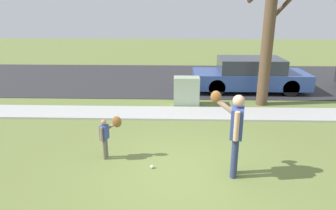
{
  "coord_description": "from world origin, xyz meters",
  "views": [
    {
      "loc": [
        -0.15,
        -5.56,
        3.28
      ],
      "look_at": [
        -0.37,
        1.46,
        1.0
      ],
      "focal_mm": 32.45,
      "sensor_mm": 36.0,
      "label": 1
    }
  ],
  "objects_px": {
    "person_adult": "(235,127)",
    "person_child": "(108,131)",
    "baseball": "(152,167)",
    "street_tree_near": "(269,23)",
    "parked_wagon_blue": "(250,75)",
    "utility_cabinet": "(186,91)"
  },
  "relations": [
    {
      "from": "person_adult",
      "to": "person_child",
      "type": "distance_m",
      "value": 2.75
    },
    {
      "from": "person_child",
      "to": "baseball",
      "type": "relative_size",
      "value": 13.35
    },
    {
      "from": "street_tree_near",
      "to": "parked_wagon_blue",
      "type": "distance_m",
      "value": 2.77
    },
    {
      "from": "person_child",
      "to": "parked_wagon_blue",
      "type": "relative_size",
      "value": 0.22
    },
    {
      "from": "person_adult",
      "to": "person_child",
      "type": "height_order",
      "value": "person_adult"
    },
    {
      "from": "person_child",
      "to": "street_tree_near",
      "type": "xyz_separation_m",
      "value": [
        4.49,
        4.12,
        2.13
      ]
    },
    {
      "from": "street_tree_near",
      "to": "parked_wagon_blue",
      "type": "relative_size",
      "value": 1.16
    },
    {
      "from": "utility_cabinet",
      "to": "parked_wagon_blue",
      "type": "distance_m",
      "value": 3.25
    },
    {
      "from": "baseball",
      "to": "utility_cabinet",
      "type": "height_order",
      "value": "utility_cabinet"
    },
    {
      "from": "street_tree_near",
      "to": "parked_wagon_blue",
      "type": "bearing_deg",
      "value": 92.17
    },
    {
      "from": "utility_cabinet",
      "to": "street_tree_near",
      "type": "distance_m",
      "value": 3.5
    },
    {
      "from": "street_tree_near",
      "to": "baseball",
      "type": "bearing_deg",
      "value": -127.45
    },
    {
      "from": "baseball",
      "to": "street_tree_near",
      "type": "relative_size",
      "value": 0.01
    },
    {
      "from": "person_child",
      "to": "baseball",
      "type": "xyz_separation_m",
      "value": [
        1.0,
        -0.44,
        -0.61
      ]
    },
    {
      "from": "person_child",
      "to": "baseball",
      "type": "distance_m",
      "value": 1.25
    },
    {
      "from": "baseball",
      "to": "person_child",
      "type": "bearing_deg",
      "value": 155.99
    },
    {
      "from": "person_adult",
      "to": "street_tree_near",
      "type": "distance_m",
      "value": 5.39
    },
    {
      "from": "person_adult",
      "to": "person_child",
      "type": "xyz_separation_m",
      "value": [
        -2.64,
        0.64,
        -0.4
      ]
    },
    {
      "from": "person_child",
      "to": "parked_wagon_blue",
      "type": "xyz_separation_m",
      "value": [
        4.42,
        5.92,
        0.01
      ]
    },
    {
      "from": "street_tree_near",
      "to": "parked_wagon_blue",
      "type": "xyz_separation_m",
      "value": [
        -0.07,
        1.8,
        -2.11
      ]
    },
    {
      "from": "person_adult",
      "to": "parked_wagon_blue",
      "type": "bearing_deg",
      "value": -92.05
    },
    {
      "from": "person_adult",
      "to": "street_tree_near",
      "type": "relative_size",
      "value": 0.33
    }
  ]
}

